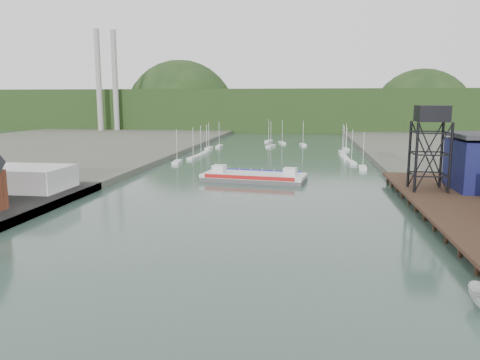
# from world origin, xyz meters

# --- Properties ---
(ground) EXTENTS (600.00, 600.00, 0.00)m
(ground) POSITION_xyz_m (0.00, 0.00, 0.00)
(ground) COLOR #2C443D
(ground) RESTS_ON ground
(east_pier) EXTENTS (14.00, 70.00, 2.45)m
(east_pier) POSITION_xyz_m (37.00, 45.00, 1.90)
(east_pier) COLOR black
(east_pier) RESTS_ON ground
(white_shed) EXTENTS (18.00, 12.00, 4.50)m
(white_shed) POSITION_xyz_m (-44.00, 50.00, 3.85)
(white_shed) COLOR silver
(white_shed) RESTS_ON west_quay
(lift_tower) EXTENTS (6.50, 6.50, 16.00)m
(lift_tower) POSITION_xyz_m (35.00, 58.00, 15.65)
(lift_tower) COLOR black
(lift_tower) RESTS_ON east_pier
(marina_sailboats) EXTENTS (57.71, 92.65, 0.90)m
(marina_sailboats) POSITION_xyz_m (0.08, 138.46, 0.35)
(marina_sailboats) COLOR silver
(marina_sailboats) RESTS_ON ground
(smokestacks) EXTENTS (11.20, 8.20, 60.00)m
(smokestacks) POSITION_xyz_m (-106.00, 232.50, 30.00)
(smokestacks) COLOR #9A9A95
(smokestacks) RESTS_ON ground
(distant_hills) EXTENTS (500.00, 120.00, 80.00)m
(distant_hills) POSITION_xyz_m (-3.98, 301.35, 10.38)
(distant_hills) COLOR #1B3015
(distant_hills) RESTS_ON ground
(chain_ferry) EXTENTS (25.50, 13.03, 3.51)m
(chain_ferry) POSITION_xyz_m (-0.51, 75.65, 1.01)
(chain_ferry) COLOR #505052
(chain_ferry) RESTS_ON ground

